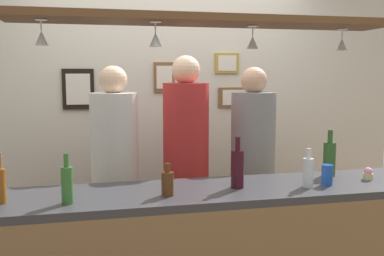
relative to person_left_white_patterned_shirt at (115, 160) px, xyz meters
name	(u,v)px	position (x,y,z in m)	size (l,w,h in m)	color
back_wall	(168,112)	(0.50, 0.70, 0.27)	(4.40, 0.06, 2.60)	silver
bar_counter	(216,252)	(0.50, -0.90, -0.36)	(2.70, 0.55, 0.98)	#38383D
overhead_glass_rack	(207,20)	(0.50, -0.70, 0.92)	(2.20, 0.36, 0.04)	brown
hanging_wineglass_far_left	(42,37)	(-0.39, -0.73, 0.80)	(0.07, 0.07, 0.13)	silver
hanging_wineglass_left	(155,39)	(0.20, -0.77, 0.80)	(0.07, 0.07, 0.13)	silver
hanging_wineglass_center_left	(253,42)	(0.78, -0.68, 0.80)	(0.07, 0.07, 0.13)	silver
hanging_wineglass_center	(342,44)	(1.39, -0.63, 0.80)	(0.07, 0.07, 0.13)	silver
person_left_white_patterned_shirt	(115,160)	(0.00, 0.00, 0.00)	(0.34, 0.34, 1.70)	#2D334C
person_middle_red_shirt	(186,151)	(0.52, 0.00, 0.05)	(0.34, 0.34, 1.78)	#2D334C
person_right_grey_shirt	(253,155)	(1.05, 0.00, 0.00)	(0.34, 0.34, 1.69)	#2D334C
bottle_champagne_green	(329,158)	(1.35, -0.61, 0.08)	(0.08, 0.08, 0.30)	#2D5623
bottle_beer_green_import	(67,184)	(-0.28, -0.87, 0.06)	(0.06, 0.06, 0.26)	#336B2D
bottle_wine_dark_red	(238,168)	(0.67, -0.76, 0.08)	(0.08, 0.08, 0.30)	#380F19
bottle_beer_amber_tall	(0,184)	(-0.61, -0.79, 0.06)	(0.06, 0.06, 0.26)	brown
bottle_soda_clear	(308,172)	(1.08, -0.84, 0.05)	(0.06, 0.06, 0.23)	silver
bottle_beer_brown_stubby	(168,183)	(0.25, -0.84, 0.03)	(0.07, 0.07, 0.18)	#512D14
drink_can	(327,175)	(1.21, -0.82, 0.02)	(0.07, 0.07, 0.12)	#1E4CB2
cupcake	(368,174)	(1.53, -0.76, -0.01)	(0.06, 0.06, 0.08)	beige
picture_frame_lower_pair	(234,97)	(1.11, 0.66, 0.40)	(0.30, 0.02, 0.18)	brown
picture_frame_caricature	(78,89)	(-0.26, 0.66, 0.49)	(0.26, 0.02, 0.34)	black
picture_frame_upper_small	(227,63)	(1.04, 0.66, 0.71)	(0.22, 0.02, 0.18)	#B29338
picture_frame_crest	(164,77)	(0.47, 0.66, 0.59)	(0.18, 0.02, 0.26)	brown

